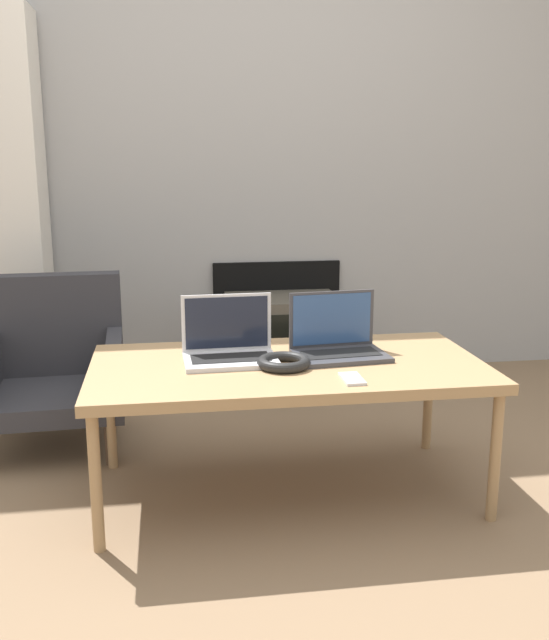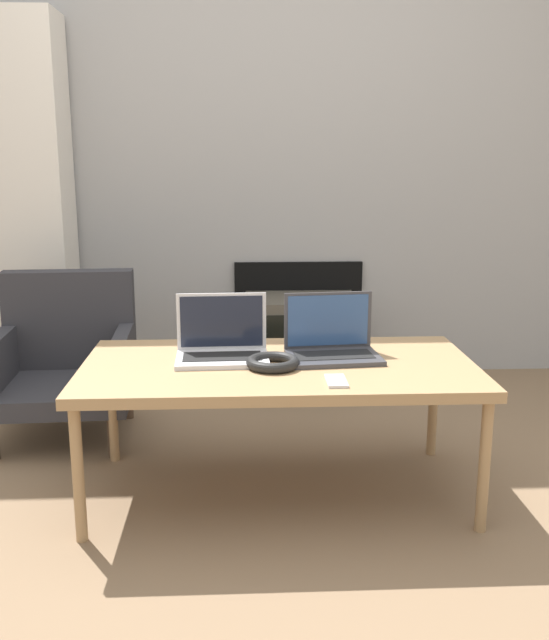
# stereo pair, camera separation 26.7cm
# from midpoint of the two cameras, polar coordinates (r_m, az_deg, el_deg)

# --- Properties ---
(ground_plane) EXTENTS (14.00, 14.00, 0.00)m
(ground_plane) POSITION_cam_midpoint_polar(r_m,az_deg,el_deg) (2.26, -0.92, -17.62)
(ground_plane) COLOR #7A6047
(wall_back) EXTENTS (7.00, 0.08, 2.60)m
(wall_back) POSITION_cam_midpoint_polar(r_m,az_deg,el_deg) (3.74, -4.81, 15.08)
(wall_back) COLOR #999999
(wall_back) RESTS_ON ground_plane
(table) EXTENTS (1.32, 0.67, 0.47)m
(table) POSITION_cam_midpoint_polar(r_m,az_deg,el_deg) (2.41, -2.10, -4.25)
(table) COLOR #9E7A51
(table) RESTS_ON ground_plane
(laptop_left) EXTENTS (0.32, 0.22, 0.22)m
(laptop_left) POSITION_cam_midpoint_polar(r_m,az_deg,el_deg) (2.44, -6.79, -2.10)
(laptop_left) COLOR silver
(laptop_left) RESTS_ON table
(laptop_right) EXTENTS (0.33, 0.24, 0.22)m
(laptop_right) POSITION_cam_midpoint_polar(r_m,az_deg,el_deg) (2.48, 1.99, -1.78)
(laptop_right) COLOR #38383D
(laptop_right) RESTS_ON table
(headphones) EXTENTS (0.18, 0.18, 0.03)m
(headphones) POSITION_cam_midpoint_polar(r_m,az_deg,el_deg) (2.34, -2.52, -3.44)
(headphones) COLOR black
(headphones) RESTS_ON table
(phone) EXTENTS (0.06, 0.12, 0.01)m
(phone) POSITION_cam_midpoint_polar(r_m,az_deg,el_deg) (2.22, 2.81, -4.77)
(phone) COLOR silver
(phone) RESTS_ON table
(tv) EXTENTS (0.56, 0.38, 0.46)m
(tv) POSITION_cam_midpoint_polar(r_m,az_deg,el_deg) (3.63, -1.44, -1.70)
(tv) COLOR #4C473D
(tv) RESTS_ON ground_plane
(armchair) EXTENTS (0.58, 0.56, 0.67)m
(armchair) POSITION_cam_midpoint_polar(r_m,az_deg,el_deg) (3.08, -19.63, -3.18)
(armchair) COLOR #2D2D33
(armchair) RESTS_ON ground_plane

